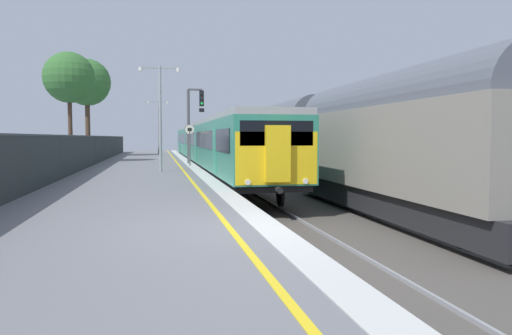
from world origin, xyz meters
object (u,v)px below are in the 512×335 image
Objects in this scene: speed_limit_sign at (190,139)px; platform_lamp_mid at (160,109)px; freight_train_adjacent_track at (259,138)px; background_tree_centre at (88,84)px; platform_lamp_far at (158,123)px; signal_gantry at (193,117)px; background_tree_left at (70,79)px; commuter_train_at_platform at (209,143)px.

speed_limit_sign is 5.06m from platform_lamp_mid.
platform_lamp_mid is at bearing -120.85° from freight_train_adjacent_track.
platform_lamp_far is at bearing 29.48° from background_tree_centre.
signal_gantry is 8.94m from background_tree_left.
platform_lamp_mid reaches higher than freight_train_adjacent_track.
platform_lamp_mid is at bearing -60.90° from background_tree_left.
speed_limit_sign is 10.37m from background_tree_left.
commuter_train_at_platform is at bearing 5.07° from background_tree_left.
freight_train_adjacent_track is 10.04m from speed_limit_sign.
speed_limit_sign is 19.14m from background_tree_centre.
background_tree_centre is (-7.79, 16.80, 4.83)m from speed_limit_sign.
freight_train_adjacent_track is at bearing 59.15° from platform_lamp_mid.
platform_lamp_far is at bearing 122.10° from freight_train_adjacent_track.
background_tree_left is at bearing -112.09° from platform_lamp_far.
platform_lamp_mid is 22.41m from background_tree_centre.
background_tree_left is at bearing 157.48° from signal_gantry.
platform_lamp_mid is 24.74m from platform_lamp_far.
commuter_train_at_platform is 4.87× the size of background_tree_centre.
background_tree_left is at bearing -88.64° from background_tree_centre.
freight_train_adjacent_track is 14.33m from platform_lamp_far.
commuter_train_at_platform is at bearing 70.38° from signal_gantry.
signal_gantry is 1.96× the size of speed_limit_sign.
background_tree_left is at bearing 119.10° from platform_lamp_mid.
background_tree_left is (-13.38, -2.24, 3.95)m from freight_train_adjacent_track.
background_tree_centre reaches higher than platform_lamp_mid.
platform_lamp_far is 0.71× the size of background_tree_left.
commuter_train_at_platform is 7.96× the size of platform_lamp_far.
platform_lamp_far reaches higher than speed_limit_sign.
speed_limit_sign is (-0.38, -2.64, -1.43)m from signal_gantry.
background_tree_left is (-5.81, 10.43, 2.48)m from platform_lamp_mid.
background_tree_left reaches higher than signal_gantry.
speed_limit_sign is (-5.85, -8.16, -0.04)m from freight_train_adjacent_track.
background_tree_centre reaches higher than commuter_train_at_platform.
commuter_train_at_platform is 7.00m from speed_limit_sign.
speed_limit_sign is at bearing -98.20° from signal_gantry.
background_tree_left reaches higher than freight_train_adjacent_track.
background_tree_centre reaches higher than freight_train_adjacent_track.
commuter_train_at_platform is at bearing 72.43° from platform_lamp_mid.
commuter_train_at_platform is at bearing -160.60° from freight_train_adjacent_track.
platform_lamp_mid is at bearing -74.11° from background_tree_centre.
commuter_train_at_platform is 17.13× the size of speed_limit_sign.
platform_lamp_far is at bearing 104.82° from commuter_train_at_platform.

